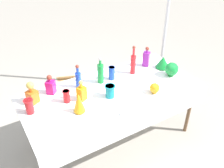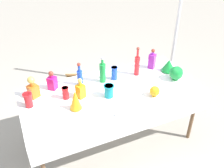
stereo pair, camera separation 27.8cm
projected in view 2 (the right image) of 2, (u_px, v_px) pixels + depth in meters
The scene contains 20 objects.
ground_plane at pixel (112, 138), 3.27m from camera, with size 40.00×40.00×0.00m, color #A0998C.
display_table at pixel (113, 96), 2.85m from camera, with size 2.04×0.98×0.76m.
tall_bottle_0 at pixel (80, 76), 2.89m from camera, with size 0.06×0.06×0.30m.
tall_bottle_1 at pixel (103, 72), 2.94m from camera, with size 0.07×0.07×0.33m.
tall_bottle_2 at pixel (137, 64), 3.06m from camera, with size 0.06×0.06×0.38m.
square_decanter_0 at pixel (33, 88), 2.70m from camera, with size 0.13×0.13×0.26m.
square_decanter_1 at pixel (52, 82), 2.83m from camera, with size 0.12×0.12×0.23m.
square_decanter_2 at pixel (81, 90), 2.70m from camera, with size 0.11×0.11×0.24m.
square_decanter_3 at pixel (152, 60), 3.22m from camera, with size 0.11×0.11×0.27m.
slender_vase_0 at pixel (114, 73), 3.01m from camera, with size 0.08×0.08×0.17m.
slender_vase_1 at pixel (109, 91), 2.72m from camera, with size 0.12×0.12×0.14m.
slender_vase_2 at pixel (28, 100), 2.57m from camera, with size 0.10×0.10×0.16m.
slender_vase_3 at pixel (65, 93), 2.69m from camera, with size 0.08×0.08×0.14m.
fluted_vase_0 at pixel (75, 100), 2.52m from camera, with size 0.12×0.12×0.22m.
fluted_vase_1 at pixel (169, 65), 3.16m from camera, with size 0.18×0.18×0.16m.
round_bowl_0 at pixel (155, 91), 2.74m from camera, with size 0.11×0.11×0.12m.
round_bowl_1 at pixel (176, 73), 3.00m from camera, with size 0.17×0.17×0.17m.
price_tag_left at pixel (118, 114), 2.48m from camera, with size 0.05×0.01×0.04m, color white.
cardboard_box_behind_left at pixel (84, 87), 4.02m from camera, with size 0.65×0.55×0.34m.
canopy_pole at pixel (177, 26), 3.53m from camera, with size 0.18×0.18×2.79m.
Camera 2 is at (-0.94, -2.11, 2.42)m, focal length 40.00 mm.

